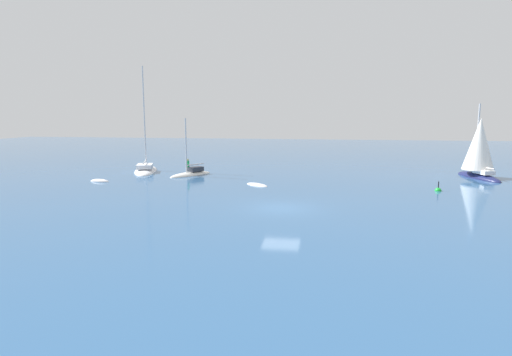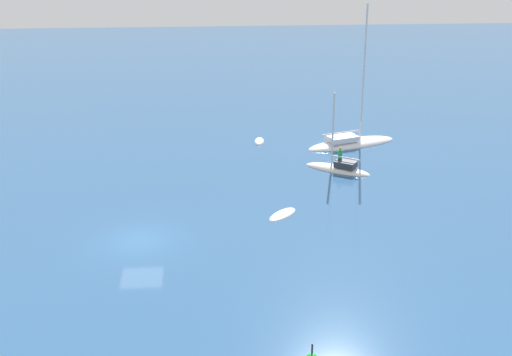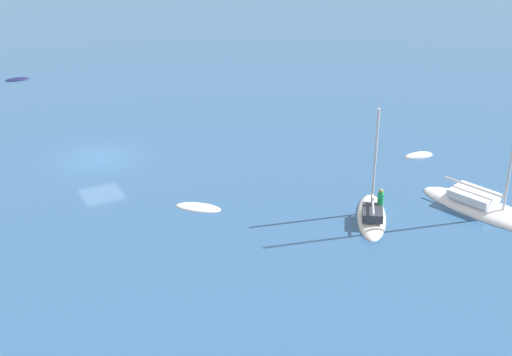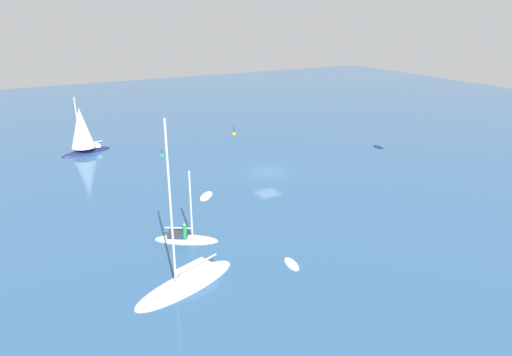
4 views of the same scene
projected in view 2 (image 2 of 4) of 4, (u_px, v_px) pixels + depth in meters
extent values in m
plane|color=#2D5684|center=(139.00, 241.00, 40.53)|extent=(160.00, 160.00, 0.00)
ellipsoid|color=silver|center=(338.00, 170.00, 51.52)|extent=(4.04, 5.12, 0.72)
cube|color=#2D333D|center=(346.00, 164.00, 51.03)|extent=(1.72, 1.86, 0.46)
cylinder|color=silver|center=(333.00, 129.00, 50.61)|extent=(0.14, 0.14, 5.53)
cylinder|color=silver|center=(346.00, 158.00, 50.85)|extent=(1.35, 2.00, 0.12)
cylinder|color=#19994C|center=(340.00, 157.00, 51.53)|extent=(0.32, 0.32, 1.08)
sphere|color=#989453|center=(340.00, 149.00, 51.29)|extent=(0.24, 0.24, 0.24)
ellipsoid|color=white|center=(282.00, 215.00, 43.96)|extent=(2.59, 2.43, 0.34)
ellipsoid|color=white|center=(259.00, 142.00, 57.79)|extent=(2.01, 1.03, 0.49)
ellipsoid|color=white|center=(351.00, 144.00, 57.18)|extent=(4.80, 8.30, 0.89)
cube|color=silver|center=(342.00, 138.00, 56.59)|extent=(2.32, 2.79, 0.44)
cylinder|color=silver|center=(364.00, 73.00, 55.31)|extent=(0.15, 0.15, 11.02)
cylinder|color=silver|center=(342.00, 133.00, 56.41)|extent=(1.28, 3.43, 0.12)
cylinder|color=black|center=(312.00, 349.00, 29.65)|extent=(0.08, 0.08, 0.52)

